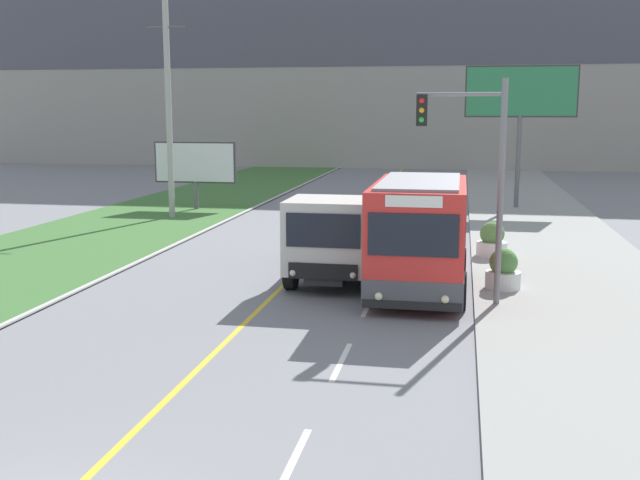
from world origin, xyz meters
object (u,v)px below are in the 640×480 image
(billboard_large, at_px, (521,97))
(planter_round_second, at_px, (492,241))
(planter_round_near, at_px, (503,271))
(traffic_light_mast, at_px, (476,163))
(car_distant, at_px, (396,196))
(dump_truck, at_px, (335,240))
(billboard_small, at_px, (195,164))
(utility_pole_far, at_px, (169,110))
(city_bus, at_px, (419,237))

(billboard_large, height_order, planter_round_second, billboard_large)
(planter_round_near, bearing_deg, traffic_light_mast, -116.54)
(traffic_light_mast, bearing_deg, car_distant, 100.80)
(dump_truck, height_order, traffic_light_mast, traffic_light_mast)
(billboard_small, bearing_deg, utility_pole_far, -92.52)
(utility_pole_far, relative_size, billboard_small, 2.33)
(billboard_small, bearing_deg, planter_round_second, -35.39)
(car_distant, bearing_deg, billboard_large, 11.69)
(planter_round_second, bearing_deg, city_bus, -111.66)
(city_bus, distance_m, billboard_small, 20.25)
(city_bus, xyz_separation_m, billboard_large, (3.97, 19.37, 4.12))
(dump_truck, relative_size, planter_round_near, 5.62)
(city_bus, xyz_separation_m, planter_round_near, (2.36, 0.70, -1.03))
(utility_pole_far, bearing_deg, city_bus, -46.03)
(utility_pole_far, distance_m, billboard_small, 4.06)
(dump_truck, relative_size, billboard_small, 1.51)
(car_distant, distance_m, traffic_light_mast, 19.77)
(billboard_large, distance_m, planter_round_near, 19.43)
(billboard_small, bearing_deg, city_bus, -52.23)
(dump_truck, bearing_deg, planter_round_near, -2.08)
(dump_truck, distance_m, planter_round_second, 6.74)
(city_bus, height_order, dump_truck, city_bus)
(traffic_light_mast, distance_m, billboard_large, 20.71)
(dump_truck, xyz_separation_m, planter_round_second, (4.76, 4.73, -0.70))
(dump_truck, height_order, planter_round_near, dump_truck)
(dump_truck, distance_m, utility_pole_far, 16.16)
(dump_truck, xyz_separation_m, billboard_large, (6.50, 18.49, 4.44))
(city_bus, relative_size, billboard_large, 0.79)
(utility_pole_far, height_order, traffic_light_mast, utility_pole_far)
(traffic_light_mast, xyz_separation_m, planter_round_near, (0.90, 1.80, -3.17))
(car_distant, height_order, planter_round_near, car_distant)
(utility_pole_far, relative_size, planter_round_near, 8.66)
(dump_truck, distance_m, car_distant, 17.23)
(car_distant, bearing_deg, dump_truck, -91.12)
(traffic_light_mast, height_order, billboard_small, traffic_light_mast)
(utility_pole_far, height_order, planter_round_second, utility_pole_far)
(traffic_light_mast, bearing_deg, planter_round_near, 63.46)
(car_distant, bearing_deg, billboard_small, -168.41)
(utility_pole_far, bearing_deg, dump_truck, -50.45)
(city_bus, bearing_deg, billboard_small, 127.77)
(billboard_small, bearing_deg, billboard_large, 11.63)
(city_bus, xyz_separation_m, billboard_small, (-12.40, 16.00, 0.75))
(utility_pole_far, bearing_deg, planter_round_near, -39.53)
(city_bus, relative_size, billboard_small, 1.33)
(city_bus, bearing_deg, billboard_large, 78.41)
(city_bus, distance_m, billboard_large, 20.19)
(car_distant, bearing_deg, traffic_light_mast, -79.20)
(city_bus, relative_size, utility_pole_far, 0.57)
(planter_round_near, bearing_deg, billboard_small, 133.98)
(car_distant, height_order, utility_pole_far, utility_pole_far)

